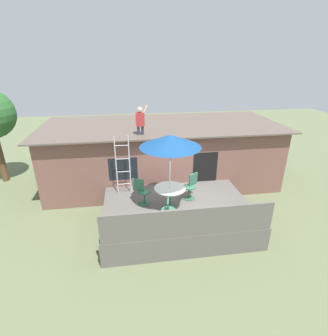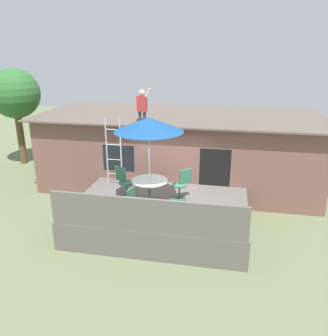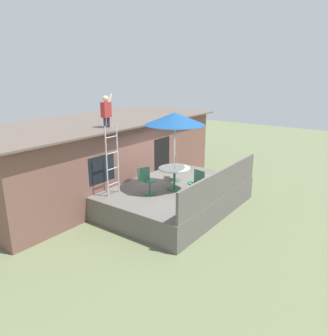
{
  "view_description": "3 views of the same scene",
  "coord_description": "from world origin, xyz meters",
  "px_view_note": "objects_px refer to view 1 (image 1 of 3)",
  "views": [
    {
      "loc": [
        -1.57,
        -7.57,
        5.46
      ],
      "look_at": [
        -0.34,
        0.73,
        1.87
      ],
      "focal_mm": 27.54,
      "sensor_mm": 36.0,
      "label": 1
    },
    {
      "loc": [
        1.88,
        -9.0,
        5.09
      ],
      "look_at": [
        -0.08,
        0.9,
        1.55
      ],
      "focal_mm": 36.73,
      "sensor_mm": 36.0,
      "label": 2
    },
    {
      "loc": [
        -8.64,
        -5.88,
        4.53
      ],
      "look_at": [
        0.03,
        0.45,
        1.35
      ],
      "focal_mm": 34.61,
      "sensor_mm": 36.0,
      "label": 3
    }
  ],
  "objects_px": {
    "step_ladder": "(123,165)",
    "patio_chair_right": "(191,186)",
    "patio_table": "(170,192)",
    "patio_chair_near": "(168,212)",
    "person_figure": "(140,119)",
    "patio_chair_left": "(142,192)",
    "patio_umbrella": "(170,141)"
  },
  "relations": [
    {
      "from": "patio_chair_left",
      "to": "patio_chair_near",
      "type": "height_order",
      "value": "same"
    },
    {
      "from": "patio_table",
      "to": "patio_chair_near",
      "type": "height_order",
      "value": "patio_chair_near"
    },
    {
      "from": "person_figure",
      "to": "step_ladder",
      "type": "bearing_deg",
      "value": -128.74
    },
    {
      "from": "step_ladder",
      "to": "patio_chair_right",
      "type": "relative_size",
      "value": 2.39
    },
    {
      "from": "patio_table",
      "to": "person_figure",
      "type": "xyz_separation_m",
      "value": [
        -0.76,
        2.23,
        1.98
      ]
    },
    {
      "from": "patio_umbrella",
      "to": "person_figure",
      "type": "distance_m",
      "value": 2.37
    },
    {
      "from": "patio_table",
      "to": "step_ladder",
      "type": "relative_size",
      "value": 0.47
    },
    {
      "from": "patio_chair_right",
      "to": "patio_chair_left",
      "type": "bearing_deg",
      "value": -28.51
    },
    {
      "from": "patio_chair_left",
      "to": "patio_chair_near",
      "type": "relative_size",
      "value": 1.0
    },
    {
      "from": "step_ladder",
      "to": "patio_chair_near",
      "type": "distance_m",
      "value": 2.68
    },
    {
      "from": "patio_umbrella",
      "to": "patio_chair_right",
      "type": "bearing_deg",
      "value": 33.12
    },
    {
      "from": "patio_chair_left",
      "to": "patio_chair_right",
      "type": "distance_m",
      "value": 1.74
    },
    {
      "from": "patio_table",
      "to": "person_figure",
      "type": "height_order",
      "value": "person_figure"
    },
    {
      "from": "patio_table",
      "to": "person_figure",
      "type": "relative_size",
      "value": 0.94
    },
    {
      "from": "patio_umbrella",
      "to": "patio_table",
      "type": "bearing_deg",
      "value": 0.0
    },
    {
      "from": "person_figure",
      "to": "patio_chair_near",
      "type": "xyz_separation_m",
      "value": [
        0.55,
        -3.18,
        -2.11
      ]
    },
    {
      "from": "step_ladder",
      "to": "patio_umbrella",
      "type": "bearing_deg",
      "value": -41.15
    },
    {
      "from": "step_ladder",
      "to": "patio_chair_right",
      "type": "bearing_deg",
      "value": -18.03
    },
    {
      "from": "patio_table",
      "to": "patio_chair_left",
      "type": "distance_m",
      "value": 0.99
    },
    {
      "from": "step_ladder",
      "to": "person_figure",
      "type": "bearing_deg",
      "value": 51.26
    },
    {
      "from": "patio_table",
      "to": "patio_chair_near",
      "type": "xyz_separation_m",
      "value": [
        -0.21,
        -0.95,
        -0.13
      ]
    },
    {
      "from": "patio_table",
      "to": "patio_umbrella",
      "type": "relative_size",
      "value": 0.41
    },
    {
      "from": "patio_chair_left",
      "to": "patio_chair_right",
      "type": "height_order",
      "value": "same"
    },
    {
      "from": "person_figure",
      "to": "patio_chair_right",
      "type": "relative_size",
      "value": 1.21
    },
    {
      "from": "person_figure",
      "to": "patio_chair_near",
      "type": "height_order",
      "value": "person_figure"
    },
    {
      "from": "patio_chair_left",
      "to": "patio_chair_right",
      "type": "relative_size",
      "value": 1.0
    },
    {
      "from": "patio_table",
      "to": "patio_chair_right",
      "type": "relative_size",
      "value": 1.13
    },
    {
      "from": "patio_umbrella",
      "to": "patio_chair_left",
      "type": "distance_m",
      "value": 2.13
    },
    {
      "from": "person_figure",
      "to": "patio_chair_right",
      "type": "distance_m",
      "value": 3.14
    },
    {
      "from": "patio_umbrella",
      "to": "step_ladder",
      "type": "relative_size",
      "value": 1.15
    },
    {
      "from": "step_ladder",
      "to": "patio_chair_near",
      "type": "xyz_separation_m",
      "value": [
        1.29,
        -2.26,
        -0.64
      ]
    },
    {
      "from": "step_ladder",
      "to": "patio_chair_left",
      "type": "height_order",
      "value": "step_ladder"
    }
  ]
}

